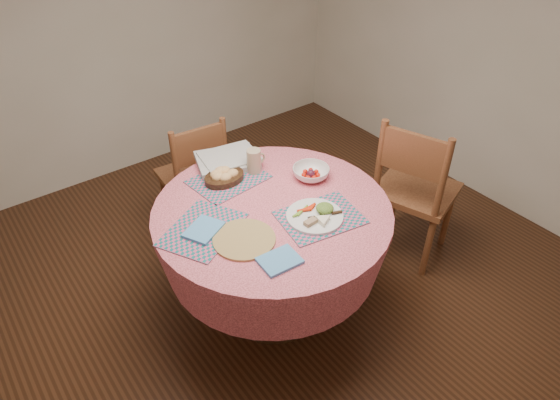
% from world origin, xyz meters
% --- Properties ---
extents(ground, '(4.00, 4.00, 0.00)m').
position_xyz_m(ground, '(0.00, 0.00, 0.00)').
color(ground, '#331C0F').
rests_on(ground, ground).
extents(room_envelope, '(4.01, 4.01, 2.71)m').
position_xyz_m(room_envelope, '(0.00, 0.00, 1.71)').
color(room_envelope, silver).
rests_on(room_envelope, ground).
extents(dining_table, '(1.24, 1.24, 0.75)m').
position_xyz_m(dining_table, '(0.00, 0.00, 0.56)').
color(dining_table, pink).
rests_on(dining_table, ground).
extents(chair_right, '(0.57, 0.59, 1.01)m').
position_xyz_m(chair_right, '(0.99, -0.13, 0.52)').
color(chair_right, brown).
rests_on(chair_right, ground).
extents(chair_back, '(0.44, 0.42, 0.89)m').
position_xyz_m(chair_back, '(0.03, 0.91, 0.46)').
color(chair_back, brown).
rests_on(chair_back, ground).
extents(placemat_front, '(0.44, 0.36, 0.01)m').
position_xyz_m(placemat_front, '(0.14, -0.21, 0.75)').
color(placemat_front, '#13686A').
rests_on(placemat_front, dining_table).
extents(placemat_left, '(0.49, 0.45, 0.01)m').
position_xyz_m(placemat_left, '(-0.37, 0.06, 0.75)').
color(placemat_left, '#13686A').
rests_on(placemat_left, dining_table).
extents(placemat_back, '(0.43, 0.34, 0.01)m').
position_xyz_m(placemat_back, '(-0.04, 0.35, 0.75)').
color(placemat_back, '#13686A').
rests_on(placemat_back, dining_table).
extents(wicker_trivet, '(0.30, 0.30, 0.01)m').
position_xyz_m(wicker_trivet, '(-0.25, -0.12, 0.76)').
color(wicker_trivet, '#A88449').
rests_on(wicker_trivet, dining_table).
extents(napkin_near, '(0.19, 0.15, 0.01)m').
position_xyz_m(napkin_near, '(-0.21, -0.34, 0.76)').
color(napkin_near, '#5297D4').
rests_on(napkin_near, dining_table).
extents(napkin_far, '(0.22, 0.21, 0.01)m').
position_xyz_m(napkin_far, '(-0.37, 0.05, 0.76)').
color(napkin_far, '#5297D4').
rests_on(napkin_far, placemat_left).
extents(dinner_plate, '(0.29, 0.29, 0.05)m').
position_xyz_m(dinner_plate, '(0.13, -0.20, 0.77)').
color(dinner_plate, white).
rests_on(dinner_plate, placemat_front).
extents(bread_bowl, '(0.23, 0.23, 0.08)m').
position_xyz_m(bread_bowl, '(-0.07, 0.36, 0.79)').
color(bread_bowl, black).
rests_on(bread_bowl, placemat_back).
extents(latte_mug, '(0.12, 0.08, 0.14)m').
position_xyz_m(latte_mug, '(0.12, 0.33, 0.82)').
color(latte_mug, tan).
rests_on(latte_mug, placemat_back).
extents(fruit_bowl, '(0.26, 0.26, 0.06)m').
position_xyz_m(fruit_bowl, '(0.34, 0.10, 0.78)').
color(fruit_bowl, white).
rests_on(fruit_bowl, dining_table).
extents(newspaper_stack, '(0.41, 0.36, 0.04)m').
position_xyz_m(newspaper_stack, '(0.04, 0.50, 0.78)').
color(newspaper_stack, silver).
rests_on(newspaper_stack, dining_table).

